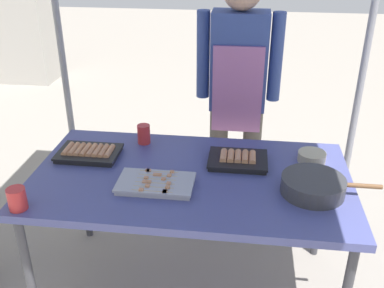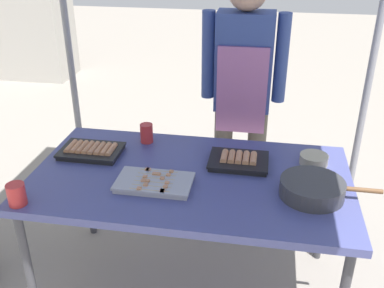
{
  "view_description": "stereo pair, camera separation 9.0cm",
  "coord_description": "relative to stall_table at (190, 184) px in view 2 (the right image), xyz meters",
  "views": [
    {
      "loc": [
        0.25,
        -1.92,
        1.89
      ],
      "look_at": [
        0.0,
        0.05,
        0.9
      ],
      "focal_mm": 41.64,
      "sensor_mm": 36.0,
      "label": 1
    },
    {
      "loc": [
        0.34,
        -1.91,
        1.89
      ],
      "look_at": [
        0.0,
        0.05,
        0.9
      ],
      "focal_mm": 41.64,
      "sensor_mm": 36.0,
      "label": 2
    }
  ],
  "objects": [
    {
      "name": "neighbor_stall_left",
      "position": [
        -2.74,
        3.55,
        0.26
      ],
      "size": [
        0.95,
        0.64,
        1.9
      ],
      "color": "#B7B2A8",
      "rests_on": "ground"
    },
    {
      "name": "ground_plane",
      "position": [
        0.0,
        0.0,
        -0.7
      ],
      "size": [
        18.0,
        18.0,
        0.0
      ],
      "primitive_type": "plane",
      "color": "gray"
    },
    {
      "name": "stall_table",
      "position": [
        0.0,
        0.0,
        0.0
      ],
      "size": [
        1.6,
        0.9,
        0.75
      ],
      "color": "#4C518C",
      "rests_on": "ground"
    },
    {
      "name": "drink_cup_near_edge",
      "position": [
        -0.72,
        -0.39,
        0.1
      ],
      "size": [
        0.08,
        0.08,
        0.1
      ],
      "primitive_type": "cylinder",
      "color": "red",
      "rests_on": "stall_table"
    },
    {
      "name": "vendor_woman",
      "position": [
        0.2,
        0.73,
        0.29
      ],
      "size": [
        0.52,
        0.23,
        1.66
      ],
      "rotation": [
        0.0,
        0.0,
        3.14
      ],
      "color": "#595147",
      "rests_on": "ground"
    },
    {
      "name": "tray_pork_links",
      "position": [
        -0.57,
        0.13,
        0.07
      ],
      "size": [
        0.33,
        0.23,
        0.05
      ],
      "color": "black",
      "rests_on": "stall_table"
    },
    {
      "name": "drink_cup_by_wok",
      "position": [
        -0.31,
        0.33,
        0.11
      ],
      "size": [
        0.07,
        0.07,
        0.11
      ],
      "primitive_type": "cylinder",
      "color": "red",
      "rests_on": "stall_table"
    },
    {
      "name": "condiment_bowl",
      "position": [
        0.62,
        0.22,
        0.08
      ],
      "size": [
        0.15,
        0.15,
        0.05
      ],
      "primitive_type": "cylinder",
      "color": "#BFB28C",
      "rests_on": "stall_table"
    },
    {
      "name": "cooking_wok",
      "position": [
        0.59,
        -0.09,
        0.1
      ],
      "size": [
        0.46,
        0.3,
        0.08
      ],
      "color": "#38383A",
      "rests_on": "stall_table"
    },
    {
      "name": "tray_meat_skewers",
      "position": [
        -0.15,
        -0.13,
        0.07
      ],
      "size": [
        0.37,
        0.22,
        0.04
      ],
      "color": "#ADADB2",
      "rests_on": "stall_table"
    },
    {
      "name": "tray_grilled_sausages",
      "position": [
        0.23,
        0.15,
        0.07
      ],
      "size": [
        0.31,
        0.23,
        0.05
      ],
      "color": "black",
      "rests_on": "stall_table"
    }
  ]
}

